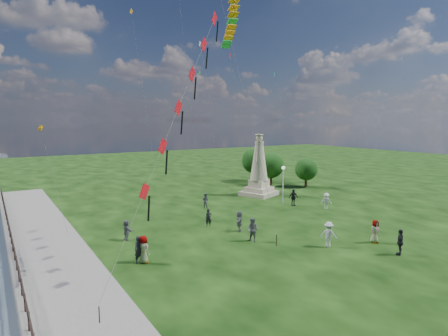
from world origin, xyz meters
TOP-DOWN VIEW (x-y plane):
  - ground at (36.75, 10.00)m, footprint 106.50×160.00m
  - waterfront at (-15.24, 8.99)m, footprint 200.00×200.00m
  - statue at (11.15, 19.03)m, footprint 4.87×4.87m
  - lamppost at (10.65, 13.90)m, footprint 0.40×0.40m
  - tree_row at (17.84, 24.80)m, footprint 6.75×11.40m
  - person_0 at (-9.34, 5.31)m, footprint 0.73×0.55m
  - person_1 at (-0.38, 4.81)m, footprint 0.90×1.08m
  - person_2 at (3.73, 0.86)m, footprint 1.16×1.39m
  - person_3 at (6.66, -3.00)m, footprint 1.21×0.96m
  - person_4 at (7.44, -0.41)m, footprint 0.89×0.56m
  - person_5 at (-8.54, 10.45)m, footprint 0.78×1.58m
  - person_6 at (-1.16, 10.31)m, footprint 0.67×0.56m
  - person_7 at (2.08, 16.64)m, footprint 0.86×0.92m
  - person_8 at (12.69, 9.30)m, footprint 1.23×1.19m
  - person_9 at (10.81, 12.36)m, footprint 1.19×0.76m
  - person_10 at (-9.07, 5.20)m, footprint 0.83×1.04m
  - person_11 at (0.35, 7.70)m, footprint 1.55×1.73m
  - red_kite_train at (-6.21, 4.61)m, footprint 12.09×9.35m
  - small_kites at (4.07, 23.15)m, footprint 29.96×14.53m

SIDE VIEW (x-z plane):
  - ground at x=36.75m, z-range -0.60..0.00m
  - waterfront at x=-15.24m, z-range -0.82..0.69m
  - person_6 at x=-1.16m, z-range 0.00..1.58m
  - person_7 at x=2.08m, z-range 0.00..1.62m
  - person_5 at x=-8.54m, z-range 0.00..1.66m
  - person_8 at x=12.69m, z-range 0.00..1.75m
  - person_11 at x=0.35m, z-range 0.00..1.77m
  - person_4 at x=7.44m, z-range 0.00..1.81m
  - person_0 at x=-9.34m, z-range 0.00..1.83m
  - person_3 at x=6.66m, z-range 0.00..1.85m
  - person_10 at x=-9.07m, z-range 0.00..1.85m
  - person_9 at x=10.81m, z-range 0.00..1.87m
  - person_1 at x=-0.38m, z-range 0.00..1.90m
  - person_2 at x=3.73m, z-range 0.00..1.91m
  - statue at x=11.15m, z-range -0.94..6.75m
  - tree_row at x=17.84m, z-range 0.38..5.57m
  - lamppost at x=10.65m, z-range 0.95..5.23m
  - red_kite_train at x=-6.21m, z-range 2.12..19.81m
  - small_kites at x=4.07m, z-range -0.59..30.52m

